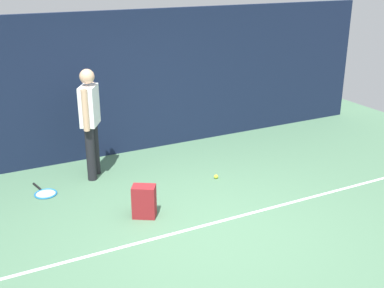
{
  "coord_description": "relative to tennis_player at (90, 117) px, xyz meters",
  "views": [
    {
      "loc": [
        -2.61,
        -4.67,
        3.13
      ],
      "look_at": [
        0.0,
        0.4,
        1.0
      ],
      "focal_mm": 45.28,
      "sensor_mm": 36.0,
      "label": 1
    }
  ],
  "objects": [
    {
      "name": "ground_plane",
      "position": [
        0.8,
        -2.2,
        -0.97
      ],
      "size": [
        12.0,
        12.0,
        0.0
      ],
      "primitive_type": "plane",
      "color": "#4C7556"
    },
    {
      "name": "back_fence",
      "position": [
        0.8,
        0.8,
        0.25
      ],
      "size": [
        10.0,
        0.1,
        2.44
      ],
      "primitive_type": "cube",
      "color": "#141E38",
      "rests_on": "ground"
    },
    {
      "name": "court_line",
      "position": [
        0.8,
        -2.13,
        -0.96
      ],
      "size": [
        9.0,
        0.05,
        0.0
      ],
      "primitive_type": "cube",
      "color": "white",
      "rests_on": "ground"
    },
    {
      "name": "tennis_player",
      "position": [
        0.0,
        0.0,
        0.0
      ],
      "size": [
        0.39,
        0.47,
        1.7
      ],
      "rotation": [
        0.0,
        0.0,
        -2.1
      ],
      "color": "black",
      "rests_on": "ground"
    },
    {
      "name": "tennis_racket",
      "position": [
        -0.82,
        -0.28,
        -0.95
      ],
      "size": [
        0.38,
        0.64,
        0.03
      ],
      "rotation": [
        0.0,
        0.0,
        4.92
      ],
      "color": "black",
      "rests_on": "ground"
    },
    {
      "name": "backpack",
      "position": [
        0.22,
        -1.55,
        -0.76
      ],
      "size": [
        0.37,
        0.37,
        0.44
      ],
      "rotation": [
        0.0,
        0.0,
        2.59
      ],
      "color": "maroon",
      "rests_on": "ground"
    },
    {
      "name": "tennis_ball_near_player",
      "position": [
        1.65,
        -0.95,
        -0.93
      ],
      "size": [
        0.07,
        0.07,
        0.07
      ],
      "primitive_type": "sphere",
      "color": "#CCE033",
      "rests_on": "ground"
    }
  ]
}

